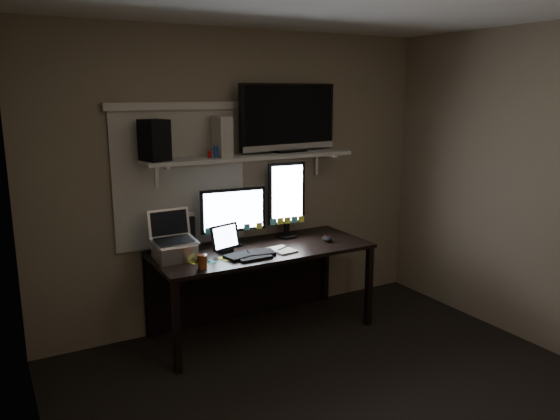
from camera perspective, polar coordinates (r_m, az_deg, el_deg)
floor at (r=3.70m, az=9.03°, el=-20.42°), size 3.60×3.60×0.00m
back_wall at (r=4.72m, az=-4.04°, el=3.21°), size 3.60×0.00×3.60m
left_wall at (r=2.54m, az=-24.03°, el=-5.84°), size 0.00×3.60×3.60m
window_blinds at (r=4.49m, az=-10.34°, el=3.23°), size 1.10×0.02×1.10m
desk at (r=4.66m, az=-2.59°, el=-5.71°), size 1.80×0.75×0.73m
wall_shelf at (r=4.53m, az=-3.14°, el=5.60°), size 1.80×0.35×0.03m
monitor_landscape at (r=4.55m, az=-4.90°, el=-0.65°), size 0.56×0.11×0.49m
monitor_portrait at (r=4.77m, az=0.69°, el=1.12°), size 0.34×0.10×0.68m
keyboard at (r=4.28m, az=-3.15°, el=-4.68°), size 0.41×0.17×0.02m
mouse at (r=4.71m, az=4.97°, el=-3.02°), size 0.10×0.13×0.04m
notepad at (r=4.42m, az=0.24°, el=-4.20°), size 0.19×0.24×0.01m
tablet at (r=4.37m, az=-5.80°, el=-2.96°), size 0.29×0.18×0.23m
file_sorter at (r=4.49m, az=-10.39°, el=-2.34°), size 0.24×0.15×0.29m
laptop at (r=4.21m, az=-11.01°, el=-2.75°), size 0.33×0.27×0.37m
cup at (r=4.02m, az=-8.12°, el=-5.37°), size 0.09×0.09×0.10m
sticky_notes at (r=4.24m, az=-7.25°, el=-5.08°), size 0.37×0.31×0.00m
tv at (r=4.73m, az=0.86°, el=9.58°), size 0.97×0.29×0.58m
game_console at (r=4.41m, az=-6.16°, el=7.65°), size 0.11×0.28×0.32m
speaker at (r=4.22m, az=-12.99°, el=7.12°), size 0.22×0.24×0.31m
bottles at (r=4.35m, az=-6.44°, el=6.28°), size 0.20×0.10×0.12m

